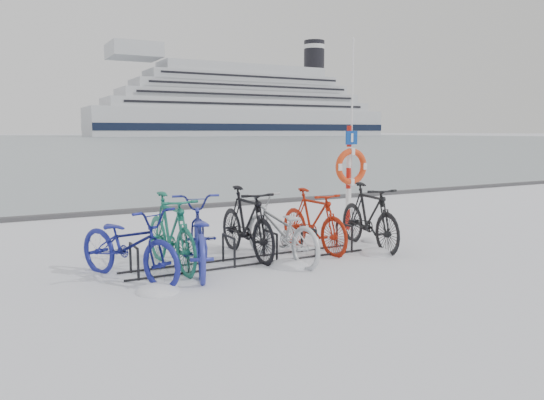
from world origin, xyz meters
name	(u,v)px	position (x,y,z in m)	size (l,w,h in m)	color
ground	(250,262)	(0.00, 0.00, 0.00)	(900.00, 900.00, 0.00)	white
ice_sheet	(2,139)	(0.00, 155.00, 0.01)	(400.00, 298.00, 0.02)	#98A3AB
quay_edge	(149,210)	(0.00, 5.90, 0.05)	(400.00, 0.25, 0.10)	#3F3F42
bike_rack	(250,250)	(0.00, 0.00, 0.18)	(4.00, 0.48, 0.46)	black
lifebuoy_station	(351,167)	(2.99, 1.46, 1.31)	(0.75, 0.22, 3.89)	red
cruise_ferry	(242,109)	(92.61, 198.99, 11.52)	(128.70, 24.29, 42.29)	silver
bike_0	(129,242)	(-1.89, -0.10, 0.53)	(0.70, 2.02, 1.06)	navy
bike_1	(171,229)	(-1.18, 0.25, 0.58)	(0.54, 1.92, 1.16)	#196853
bike_2	(198,233)	(-0.87, -0.06, 0.55)	(0.73, 2.09, 1.10)	#2B339C
bike_3	(247,221)	(0.13, 0.38, 0.59)	(0.55, 1.95, 1.17)	black
bike_4	(280,227)	(0.48, -0.10, 0.53)	(0.70, 2.01, 1.05)	silver
bike_5	(313,219)	(1.33, 0.25, 0.54)	(0.51, 1.81, 1.09)	#9F1E0B
bike_6	(369,214)	(2.31, -0.02, 0.58)	(0.55, 1.93, 1.16)	black
snow_drifts	(296,263)	(0.58, -0.42, 0.00)	(4.90, 1.86, 0.21)	white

